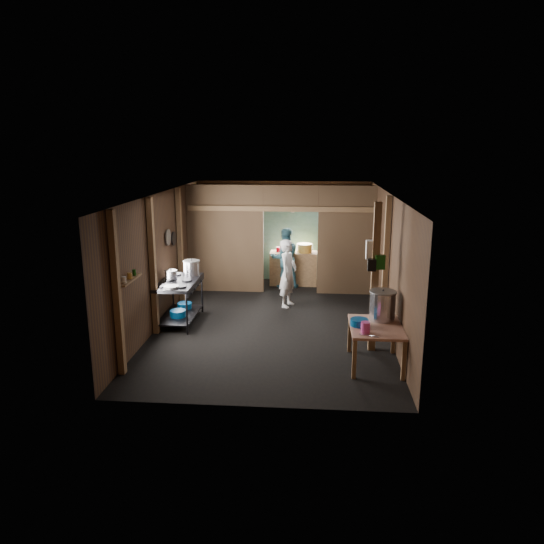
# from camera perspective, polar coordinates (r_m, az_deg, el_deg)

# --- Properties ---
(floor) EXTENTS (4.50, 7.00, 0.00)m
(floor) POSITION_cam_1_polar(r_m,az_deg,el_deg) (10.53, 0.09, -5.55)
(floor) COLOR black
(floor) RESTS_ON ground
(ceiling) EXTENTS (4.50, 7.00, 0.00)m
(ceiling) POSITION_cam_1_polar(r_m,az_deg,el_deg) (9.97, 0.09, 8.68)
(ceiling) COLOR #2D2D2D
(ceiling) RESTS_ON ground
(wall_back) EXTENTS (4.50, 0.00, 2.60)m
(wall_back) POSITION_cam_1_polar(r_m,az_deg,el_deg) (13.60, 1.26, 4.58)
(wall_back) COLOR #472E19
(wall_back) RESTS_ON ground
(wall_front) EXTENTS (4.50, 0.00, 2.60)m
(wall_front) POSITION_cam_1_polar(r_m,az_deg,el_deg) (6.81, -2.25, -5.07)
(wall_front) COLOR #472E19
(wall_front) RESTS_ON ground
(wall_left) EXTENTS (0.00, 7.00, 2.60)m
(wall_left) POSITION_cam_1_polar(r_m,az_deg,el_deg) (10.58, -12.15, 1.55)
(wall_left) COLOR #472E19
(wall_left) RESTS_ON ground
(wall_right) EXTENTS (0.00, 7.00, 2.60)m
(wall_right) POSITION_cam_1_polar(r_m,az_deg,el_deg) (10.25, 12.74, 1.11)
(wall_right) COLOR #472E19
(wall_right) RESTS_ON ground
(partition_left) EXTENTS (1.85, 0.10, 2.60)m
(partition_left) POSITION_cam_1_polar(r_m,az_deg,el_deg) (12.48, -5.19, 3.67)
(partition_left) COLOR brown
(partition_left) RESTS_ON floor
(partition_right) EXTENTS (1.35, 0.10, 2.60)m
(partition_right) POSITION_cam_1_polar(r_m,az_deg,el_deg) (12.32, 8.24, 3.45)
(partition_right) COLOR brown
(partition_right) RESTS_ON floor
(partition_header) EXTENTS (1.30, 0.10, 0.60)m
(partition_header) POSITION_cam_1_polar(r_m,az_deg,el_deg) (12.17, 2.11, 8.21)
(partition_header) COLOR brown
(partition_header) RESTS_ON wall_back
(turquoise_panel) EXTENTS (4.40, 0.06, 2.50)m
(turquoise_panel) POSITION_cam_1_polar(r_m,az_deg,el_deg) (13.55, 1.24, 4.33)
(turquoise_panel) COLOR #70A3A3
(turquoise_panel) RESTS_ON wall_back
(back_counter) EXTENTS (1.20, 0.50, 0.85)m
(back_counter) POSITION_cam_1_polar(r_m,az_deg,el_deg) (13.22, 2.40, 0.43)
(back_counter) COLOR #977145
(back_counter) RESTS_ON floor
(wall_clock) EXTENTS (0.20, 0.03, 0.20)m
(wall_clock) POSITION_cam_1_polar(r_m,az_deg,el_deg) (13.40, 2.32, 7.03)
(wall_clock) COLOR white
(wall_clock) RESTS_ON wall_back
(post_left_a) EXTENTS (0.10, 0.12, 2.60)m
(post_left_a) POSITION_cam_1_polar(r_m,az_deg,el_deg) (8.18, -16.83, -2.40)
(post_left_a) COLOR #977145
(post_left_a) RESTS_ON floor
(post_left_b) EXTENTS (0.10, 0.12, 2.60)m
(post_left_b) POSITION_cam_1_polar(r_m,az_deg,el_deg) (9.82, -13.08, 0.54)
(post_left_b) COLOR #977145
(post_left_b) RESTS_ON floor
(post_left_c) EXTENTS (0.10, 0.12, 2.60)m
(post_left_c) POSITION_cam_1_polar(r_m,az_deg,el_deg) (11.70, -10.16, 2.81)
(post_left_c) COLOR #977145
(post_left_c) RESTS_ON floor
(post_right) EXTENTS (0.10, 0.12, 2.60)m
(post_right) POSITION_cam_1_polar(r_m,az_deg,el_deg) (10.04, 12.50, 0.86)
(post_right) COLOR #977145
(post_right) RESTS_ON floor
(post_free) EXTENTS (0.12, 0.12, 2.60)m
(post_free) POSITION_cam_1_polar(r_m,az_deg,el_deg) (8.94, 11.32, -0.69)
(post_free) COLOR #977145
(post_free) RESTS_ON floor
(cross_beam) EXTENTS (4.40, 0.12, 0.12)m
(cross_beam) POSITION_cam_1_polar(r_m,az_deg,el_deg) (12.16, 0.90, 7.03)
(cross_beam) COLOR #977145
(cross_beam) RESTS_ON wall_left
(pan_lid_big) EXTENTS (0.03, 0.34, 0.34)m
(pan_lid_big) POSITION_cam_1_polar(r_m,az_deg,el_deg) (10.88, -11.44, 3.80)
(pan_lid_big) COLOR gray
(pan_lid_big) RESTS_ON wall_left
(pan_lid_small) EXTENTS (0.03, 0.30, 0.30)m
(pan_lid_small) POSITION_cam_1_polar(r_m,az_deg,el_deg) (11.28, -10.87, 3.66)
(pan_lid_small) COLOR black
(pan_lid_small) RESTS_ON wall_left
(wall_shelf) EXTENTS (0.14, 0.80, 0.03)m
(wall_shelf) POSITION_cam_1_polar(r_m,az_deg,el_deg) (8.59, -15.50, -0.83)
(wall_shelf) COLOR #977145
(wall_shelf) RESTS_ON wall_left
(jar_white) EXTENTS (0.07, 0.07, 0.10)m
(jar_white) POSITION_cam_1_polar(r_m,az_deg,el_deg) (8.35, -16.10, -0.84)
(jar_white) COLOR white
(jar_white) RESTS_ON wall_shelf
(jar_yellow) EXTENTS (0.08, 0.08, 0.10)m
(jar_yellow) POSITION_cam_1_polar(r_m,az_deg,el_deg) (8.58, -15.53, -0.41)
(jar_yellow) COLOR #BA8734
(jar_yellow) RESTS_ON wall_shelf
(jar_green) EXTENTS (0.06, 0.06, 0.10)m
(jar_green) POSITION_cam_1_polar(r_m,az_deg,el_deg) (8.78, -15.04, -0.06)
(jar_green) COLOR #114E0F
(jar_green) RESTS_ON wall_shelf
(bag_white) EXTENTS (0.22, 0.15, 0.32)m
(bag_white) POSITION_cam_1_polar(r_m,az_deg,el_deg) (8.90, 11.09, 2.44)
(bag_white) COLOR white
(bag_white) RESTS_ON post_free
(bag_green) EXTENTS (0.16, 0.12, 0.24)m
(bag_green) POSITION_cam_1_polar(r_m,az_deg,el_deg) (8.82, 11.91, 1.09)
(bag_green) COLOR #114E0F
(bag_green) RESTS_ON post_free
(bag_black) EXTENTS (0.14, 0.10, 0.20)m
(bag_black) POSITION_cam_1_polar(r_m,az_deg,el_deg) (8.80, 11.01, 0.76)
(bag_black) COLOR black
(bag_black) RESTS_ON post_free
(gas_range) EXTENTS (0.76, 1.47, 0.87)m
(gas_range) POSITION_cam_1_polar(r_m,az_deg,el_deg) (10.55, -10.23, -3.26)
(gas_range) COLOR black
(gas_range) RESTS_ON floor
(prep_table) EXTENTS (0.83, 1.14, 0.68)m
(prep_table) POSITION_cam_1_polar(r_m,az_deg,el_deg) (8.61, 11.37, -8.00)
(prep_table) COLOR tan
(prep_table) RESTS_ON floor
(stove_pot_large) EXTENTS (0.43, 0.43, 0.34)m
(stove_pot_large) POSITION_cam_1_polar(r_m,az_deg,el_deg) (10.76, -8.91, 0.38)
(stove_pot_large) COLOR #B3B3BD
(stove_pot_large) RESTS_ON gas_range
(stove_pot_med) EXTENTS (0.26, 0.26, 0.22)m
(stove_pot_med) POSITION_cam_1_polar(r_m,az_deg,el_deg) (10.53, -11.14, -0.38)
(stove_pot_med) COLOR #B3B3BD
(stove_pot_med) RESTS_ON gas_range
(frying_pan) EXTENTS (0.42, 0.57, 0.07)m
(frying_pan) POSITION_cam_1_polar(r_m,az_deg,el_deg) (9.92, -11.13, -1.65)
(frying_pan) COLOR gray
(frying_pan) RESTS_ON gas_range
(blue_tub_front) EXTENTS (0.32, 0.32, 0.13)m
(blue_tub_front) POSITION_cam_1_polar(r_m,az_deg,el_deg) (10.47, -10.39, -4.55)
(blue_tub_front) COLOR navy
(blue_tub_front) RESTS_ON gas_range
(blue_tub_back) EXTENTS (0.30, 0.30, 0.12)m
(blue_tub_back) POSITION_cam_1_polar(r_m,az_deg,el_deg) (10.96, -9.68, -3.70)
(blue_tub_back) COLOR navy
(blue_tub_back) RESTS_ON gas_range
(stock_pot) EXTENTS (0.45, 0.45, 0.52)m
(stock_pot) POSITION_cam_1_polar(r_m,az_deg,el_deg) (8.73, 12.15, -3.71)
(stock_pot) COLOR #B3B3BD
(stock_pot) RESTS_ON prep_table
(wash_basin) EXTENTS (0.33, 0.33, 0.11)m
(wash_basin) POSITION_cam_1_polar(r_m,az_deg,el_deg) (8.44, 9.67, -5.52)
(wash_basin) COLOR navy
(wash_basin) RESTS_ON prep_table
(pink_bucket) EXTENTS (0.17, 0.17, 0.17)m
(pink_bucket) POSITION_cam_1_polar(r_m,az_deg,el_deg) (8.14, 10.33, -6.06)
(pink_bucket) COLOR #D948A3
(pink_bucket) RESTS_ON prep_table
(knife) EXTENTS (0.30, 0.13, 0.01)m
(knife) POSITION_cam_1_polar(r_m,az_deg,el_deg) (8.04, 10.72, -6.95)
(knife) COLOR #B3B3BD
(knife) RESTS_ON prep_table
(yellow_tub) EXTENTS (0.40, 0.40, 0.22)m
(yellow_tub) POSITION_cam_1_polar(r_m,az_deg,el_deg) (13.10, 3.63, 2.68)
(yellow_tub) COLOR #BA8734
(yellow_tub) RESTS_ON back_counter
(red_cup) EXTENTS (0.11, 0.11, 0.12)m
(red_cup) POSITION_cam_1_polar(r_m,az_deg,el_deg) (13.14, 0.69, 2.53)
(red_cup) COLOR #B0000D
(red_cup) RESTS_ON back_counter
(cook) EXTENTS (0.52, 0.64, 1.51)m
(cook) POSITION_cam_1_polar(r_m,az_deg,el_deg) (11.34, 1.79, -0.15)
(cook) COLOR white
(cook) RESTS_ON floor
(worker_back) EXTENTS (0.84, 0.72, 1.51)m
(worker_back) POSITION_cam_1_polar(r_m,az_deg,el_deg) (12.87, 1.45, 1.56)
(worker_back) COLOR teal
(worker_back) RESTS_ON floor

